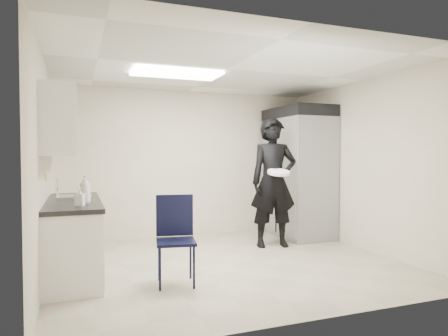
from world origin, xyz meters
name	(u,v)px	position (x,y,z in m)	size (l,w,h in m)	color
floor	(228,263)	(0.00, 0.00, 0.00)	(4.50, 4.50, 0.00)	tan
ceiling	(228,69)	(0.00, 0.00, 2.60)	(4.50, 4.50, 0.00)	silver
back_wall	(189,164)	(0.00, 2.00, 1.30)	(4.50, 4.50, 0.00)	beige
left_wall	(44,169)	(-2.25, 0.00, 1.30)	(4.00, 4.00, 0.00)	beige
right_wall	(365,165)	(2.25, 0.00, 1.30)	(4.00, 4.00, 0.00)	beige
ceiling_panel	(177,74)	(-0.60, 0.40, 2.57)	(1.20, 0.60, 0.02)	white
lower_counter	(73,239)	(-1.95, 0.20, 0.43)	(0.60, 1.90, 0.86)	silver
countertop	(73,202)	(-1.95, 0.20, 0.89)	(0.64, 1.95, 0.05)	black
sink	(75,201)	(-1.93, 0.45, 0.87)	(0.42, 0.40, 0.14)	gray
faucet	(58,190)	(-2.13, 0.45, 1.02)	(0.02, 0.02, 0.24)	silver
upper_cabinets	(61,125)	(-2.08, 0.20, 1.83)	(0.35, 1.80, 0.75)	silver
towel_dispenser	(59,144)	(-2.14, 1.35, 1.62)	(0.22, 0.30, 0.35)	black
notice_sticker_left	(45,176)	(-2.24, 0.10, 1.22)	(0.00, 0.12, 0.07)	yellow
notice_sticker_right	(47,178)	(-2.24, 0.30, 1.18)	(0.00, 0.12, 0.07)	yellow
commercial_fridge	(298,177)	(1.83, 1.27, 1.05)	(0.80, 1.35, 2.10)	gray
fridge_compressor	(298,113)	(1.83, 1.27, 2.20)	(0.80, 1.35, 0.20)	black
folding_chair	(176,242)	(-0.86, -0.62, 0.49)	(0.43, 0.43, 0.97)	black
man_tuxedo	(274,182)	(1.03, 0.67, 1.02)	(0.75, 0.50, 2.05)	black
bucket_lid	(279,172)	(0.99, 0.43, 1.19)	(0.34, 0.34, 0.04)	silver
soap_bottle_a	(85,189)	(-1.81, -0.19, 1.07)	(0.13, 0.13, 0.33)	silver
soap_bottle_b	(80,197)	(-1.87, -0.41, 1.01)	(0.09, 0.09, 0.20)	#AEACB8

